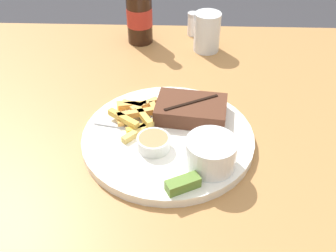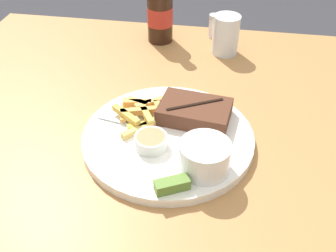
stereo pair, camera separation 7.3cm
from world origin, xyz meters
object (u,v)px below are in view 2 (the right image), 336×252
(coleslaw_cup, at_px, (205,155))
(beer_bottle, at_px, (160,14))
(steak_portion, at_px, (195,112))
(dipping_sauce_cup, at_px, (151,141))
(salt_shaker, at_px, (214,26))
(dinner_plate, at_px, (168,138))
(pickle_spear, at_px, (172,185))
(fork_utensil, at_px, (127,123))
(drinking_glass, at_px, (226,35))

(coleslaw_cup, xyz_separation_m, beer_bottle, (-0.17, 0.50, 0.03))
(steak_portion, height_order, coleslaw_cup, coleslaw_cup)
(coleslaw_cup, distance_m, dipping_sauce_cup, 0.11)
(dipping_sauce_cup, distance_m, beer_bottle, 0.46)
(salt_shaker, bearing_deg, dinner_plate, -96.50)
(dinner_plate, distance_m, dipping_sauce_cup, 0.05)
(dinner_plate, distance_m, beer_bottle, 0.43)
(coleslaw_cup, xyz_separation_m, dipping_sauce_cup, (-0.10, 0.04, -0.02))
(dinner_plate, height_order, salt_shaker, salt_shaker)
(pickle_spear, height_order, beer_bottle, beer_bottle)
(dinner_plate, distance_m, steak_portion, 0.08)
(dipping_sauce_cup, xyz_separation_m, fork_utensil, (-0.06, 0.06, -0.01))
(dinner_plate, distance_m, drinking_glass, 0.39)
(dinner_plate, height_order, steak_portion, steak_portion)
(beer_bottle, bearing_deg, drinking_glass, -13.44)
(dipping_sauce_cup, bearing_deg, coleslaw_cup, -21.67)
(steak_portion, distance_m, dipping_sauce_cup, 0.12)
(coleslaw_cup, distance_m, drinking_glass, 0.45)
(steak_portion, distance_m, fork_utensil, 0.14)
(dinner_plate, relative_size, fork_utensil, 2.45)
(dinner_plate, height_order, drinking_glass, drinking_glass)
(pickle_spear, relative_size, beer_bottle, 0.29)
(beer_bottle, height_order, drinking_glass, beer_bottle)
(pickle_spear, bearing_deg, salt_shaker, 87.75)
(dinner_plate, height_order, beer_bottle, beer_bottle)
(dinner_plate, relative_size, drinking_glass, 3.24)
(beer_bottle, xyz_separation_m, salt_shaker, (0.14, 0.04, -0.04))
(fork_utensil, distance_m, salt_shaker, 0.46)
(steak_portion, distance_m, drinking_glass, 0.32)
(dipping_sauce_cup, bearing_deg, steak_portion, 54.69)
(pickle_spear, xyz_separation_m, beer_bottle, (-0.12, 0.55, 0.05))
(dipping_sauce_cup, distance_m, salt_shaker, 0.51)
(dinner_plate, bearing_deg, drinking_glass, 76.76)
(steak_portion, relative_size, fork_utensil, 1.11)
(steak_portion, bearing_deg, salt_shaker, 88.80)
(dinner_plate, relative_size, pickle_spear, 5.38)
(beer_bottle, xyz_separation_m, drinking_glass, (0.18, -0.04, -0.02))
(pickle_spear, bearing_deg, coleslaw_cup, 50.10)
(steak_portion, xyz_separation_m, fork_utensil, (-0.13, -0.04, -0.01))
(fork_utensil, distance_m, beer_bottle, 0.40)
(steak_portion, relative_size, beer_bottle, 0.71)
(dipping_sauce_cup, relative_size, salt_shaker, 0.93)
(dipping_sauce_cup, distance_m, drinking_glass, 0.43)
(beer_bottle, bearing_deg, salt_shaker, 17.07)
(beer_bottle, bearing_deg, steak_portion, -69.47)
(dipping_sauce_cup, height_order, beer_bottle, beer_bottle)
(steak_portion, bearing_deg, dinner_plate, -127.43)
(dinner_plate, xyz_separation_m, steak_portion, (0.04, 0.06, 0.03))
(pickle_spear, distance_m, beer_bottle, 0.57)
(dipping_sauce_cup, xyz_separation_m, salt_shaker, (0.08, 0.50, 0.00))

